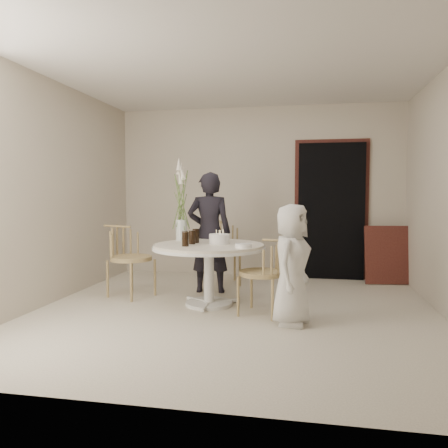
% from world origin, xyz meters
% --- Properties ---
extents(ground, '(4.50, 4.50, 0.00)m').
position_xyz_m(ground, '(0.00, 0.00, 0.00)').
color(ground, beige).
rests_on(ground, ground).
extents(room_shell, '(4.50, 4.50, 4.50)m').
position_xyz_m(room_shell, '(0.00, 0.00, 1.62)').
color(room_shell, silver).
rests_on(room_shell, ground).
extents(doorway, '(1.00, 0.10, 2.10)m').
position_xyz_m(doorway, '(1.15, 2.19, 1.05)').
color(doorway, black).
rests_on(doorway, ground).
extents(door_trim, '(1.12, 0.03, 2.22)m').
position_xyz_m(door_trim, '(1.15, 2.23, 1.11)').
color(door_trim, '#5B291F').
rests_on(door_trim, ground).
extents(table, '(1.33, 1.33, 0.73)m').
position_xyz_m(table, '(-0.35, 0.25, 0.62)').
color(table, silver).
rests_on(table, ground).
extents(picture_frame, '(0.66, 0.27, 0.85)m').
position_xyz_m(picture_frame, '(1.95, 1.95, 0.43)').
color(picture_frame, '#5B291F').
rests_on(picture_frame, ground).
extents(chair_far, '(0.62, 0.65, 0.92)m').
position_xyz_m(chair_far, '(-0.46, 1.62, 0.59)').
color(chair_far, tan).
rests_on(chair_far, ground).
extents(chair_right, '(0.57, 0.54, 0.84)m').
position_xyz_m(chair_right, '(0.42, -0.06, 0.55)').
color(chair_right, tan).
rests_on(chair_right, ground).
extents(chair_left, '(0.66, 0.64, 0.92)m').
position_xyz_m(chair_left, '(-1.55, 0.54, 0.59)').
color(chair_left, tan).
rests_on(chair_left, ground).
extents(girl, '(0.64, 0.47, 1.61)m').
position_xyz_m(girl, '(-0.50, 0.94, 0.80)').
color(girl, black).
rests_on(girl, ground).
extents(boy, '(0.53, 0.68, 1.22)m').
position_xyz_m(boy, '(0.64, -0.34, 0.61)').
color(boy, silver).
rests_on(boy, ground).
extents(birthday_cake, '(0.24, 0.24, 0.17)m').
position_xyz_m(birthday_cake, '(-0.24, 0.30, 0.79)').
color(birthday_cake, white).
rests_on(birthday_cake, table).
extents(cola_tumbler_a, '(0.09, 0.09, 0.16)m').
position_xyz_m(cola_tumbler_a, '(-0.54, 0.21, 0.81)').
color(cola_tumbler_a, black).
rests_on(cola_tumbler_a, table).
extents(cola_tumbler_b, '(0.10, 0.10, 0.16)m').
position_xyz_m(cola_tumbler_b, '(-0.57, -0.01, 0.81)').
color(cola_tumbler_b, black).
rests_on(cola_tumbler_b, table).
extents(cola_tumbler_c, '(0.10, 0.10, 0.17)m').
position_xyz_m(cola_tumbler_c, '(-0.54, 0.36, 0.81)').
color(cola_tumbler_c, black).
rests_on(cola_tumbler_c, table).
extents(cola_tumbler_d, '(0.09, 0.09, 0.15)m').
position_xyz_m(cola_tumbler_d, '(-0.65, 0.26, 0.80)').
color(cola_tumbler_d, black).
rests_on(cola_tumbler_d, table).
extents(plate_stack, '(0.21, 0.21, 0.05)m').
position_xyz_m(plate_stack, '(0.10, -0.02, 0.75)').
color(plate_stack, white).
rests_on(plate_stack, table).
extents(flower_vase, '(0.14, 0.14, 1.05)m').
position_xyz_m(flower_vase, '(-0.78, 0.59, 1.20)').
color(flower_vase, silver).
rests_on(flower_vase, table).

